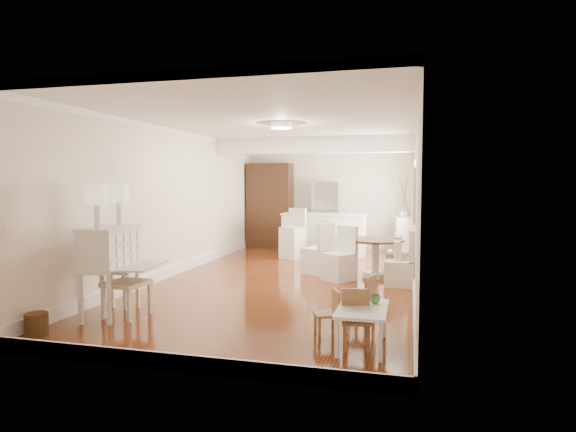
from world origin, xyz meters
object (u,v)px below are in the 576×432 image
at_px(gustavian_armchair, 127,282).
at_px(sideboard, 404,236).
at_px(pantry_cabinet, 270,206).
at_px(kids_chair_c, 356,320).
at_px(breakfast_counter, 324,234).
at_px(dining_table, 375,258).
at_px(fridge, 338,216).
at_px(wicker_basket, 37,324).
at_px(kids_chair_a, 326,313).
at_px(slip_chair_far, 318,248).
at_px(secretary_bureau, 110,271).
at_px(kids_chair_b, 361,298).
at_px(slip_chair_near, 339,253).
at_px(bar_stool_left, 293,234).
at_px(bar_stool_right, 336,238).
at_px(kids_table, 362,327).

bearing_deg(gustavian_armchair, sideboard, -20.04).
distance_m(pantry_cabinet, sideboard, 3.69).
bearing_deg(kids_chair_c, breakfast_counter, 93.71).
relative_size(dining_table, fridge, 0.59).
distance_m(wicker_basket, kids_chair_a, 3.39).
height_order(slip_chair_far, sideboard, slip_chair_far).
height_order(secretary_bureau, wicker_basket, secretary_bureau).
xyz_separation_m(secretary_bureau, wicker_basket, (-0.35, -0.94, -0.47)).
bearing_deg(fridge, dining_table, -70.88).
bearing_deg(secretary_bureau, kids_chair_b, 0.88).
distance_m(gustavian_armchair, breakfast_counter, 6.23).
distance_m(kids_chair_c, sideboard, 7.16).
bearing_deg(dining_table, fridge, 109.12).
distance_m(secretary_bureau, sideboard, 7.63).
xyz_separation_m(kids_chair_b, slip_chair_near, (-0.66, 2.58, 0.18)).
relative_size(breakfast_counter, bar_stool_left, 1.75).
distance_m(breakfast_counter, sideboard, 2.00).
bearing_deg(slip_chair_far, sideboard, -179.43).
relative_size(kids_chair_a, pantry_cabinet, 0.24).
distance_m(kids_chair_c, bar_stool_left, 6.23).
bearing_deg(wicker_basket, bar_stool_right, 68.30).
relative_size(kids_chair_a, slip_chair_far, 0.56).
xyz_separation_m(wicker_basket, slip_chair_far, (2.46, 4.58, 0.37)).
relative_size(secretary_bureau, kids_chair_c, 1.90).
bearing_deg(kids_chair_a, dining_table, 151.29).
distance_m(kids_chair_a, breakfast_counter, 6.32).
bearing_deg(kids_chair_b, bar_stool_left, -137.00).
bearing_deg(wicker_basket, kids_chair_c, 7.19).
bearing_deg(secretary_bureau, kids_chair_a, -11.35).
distance_m(kids_chair_c, slip_chair_far, 4.29).
height_order(slip_chair_near, bar_stool_left, bar_stool_left).
distance_m(wicker_basket, sideboard, 8.63).
distance_m(slip_chair_far, breakfast_counter, 2.43).
xyz_separation_m(kids_chair_b, bar_stool_left, (-2.10, 4.84, 0.28)).
height_order(fridge, sideboard, fridge).
height_order(wicker_basket, kids_chair_b, kids_chair_b).
bearing_deg(wicker_basket, pantry_cabinet, 86.81).
bearing_deg(sideboard, breakfast_counter, -169.15).
height_order(kids_chair_b, kids_chair_c, kids_chair_c).
height_order(kids_chair_c, breakfast_counter, breakfast_counter).
bearing_deg(kids_chair_a, bar_stool_right, 163.41).
height_order(slip_chair_near, bar_stool_right, slip_chair_near).
height_order(gustavian_armchair, slip_chair_far, slip_chair_far).
bearing_deg(kids_table, pantry_cabinet, 113.55).
relative_size(kids_chair_a, bar_stool_left, 0.48).
xyz_separation_m(slip_chair_near, bar_stool_left, (-1.44, 2.26, 0.09)).
xyz_separation_m(dining_table, pantry_cabinet, (-3.14, 3.59, 0.79)).
relative_size(kids_chair_c, dining_table, 0.60).
bearing_deg(secretary_bureau, sideboard, 52.68).
bearing_deg(sideboard, kids_chair_b, -101.11).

